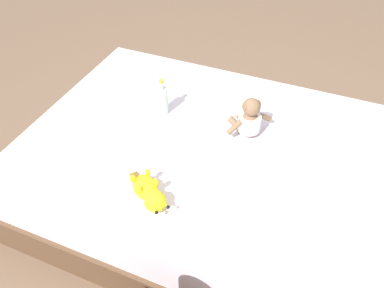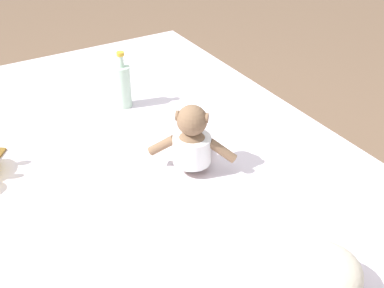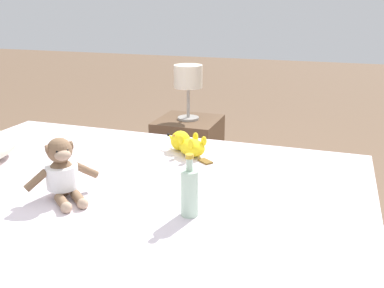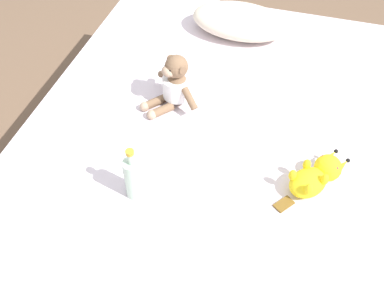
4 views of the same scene
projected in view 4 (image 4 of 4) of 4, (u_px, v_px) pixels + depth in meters
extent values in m
plane|color=brown|center=(201.00, 200.00, 2.20)|extent=(16.00, 16.00, 0.00)
cube|color=brown|center=(201.00, 185.00, 2.12)|extent=(1.48, 2.08, 0.23)
cube|color=silver|center=(202.00, 151.00, 1.94)|extent=(1.43, 2.02, 0.24)
ellipsoid|color=beige|center=(240.00, 21.00, 2.28)|extent=(0.50, 0.31, 0.14)
ellipsoid|color=brown|center=(177.00, 88.00, 1.93)|extent=(0.15, 0.15, 0.15)
cylinder|color=white|center=(177.00, 87.00, 1.92)|extent=(0.17, 0.17, 0.09)
sphere|color=brown|center=(176.00, 67.00, 1.85)|extent=(0.10, 0.10, 0.10)
ellipsoid|color=tan|center=(168.00, 71.00, 1.84)|extent=(0.08, 0.08, 0.04)
sphere|color=black|center=(171.00, 70.00, 1.81)|extent=(0.01, 0.01, 0.01)
sphere|color=black|center=(166.00, 66.00, 1.83)|extent=(0.01, 0.01, 0.01)
cylinder|color=brown|center=(183.00, 70.00, 1.81)|extent=(0.03, 0.03, 0.03)
cylinder|color=brown|center=(170.00, 58.00, 1.86)|extent=(0.03, 0.03, 0.03)
cylinder|color=brown|center=(190.00, 99.00, 1.86)|extent=(0.09, 0.08, 0.08)
cylinder|color=brown|center=(165.00, 74.00, 1.97)|extent=(0.09, 0.08, 0.08)
cylinder|color=brown|center=(162.00, 110.00, 1.92)|extent=(0.09, 0.10, 0.04)
cylinder|color=brown|center=(155.00, 102.00, 1.95)|extent=(0.09, 0.10, 0.04)
sphere|color=tan|center=(152.00, 115.00, 1.90)|extent=(0.04, 0.04, 0.04)
sphere|color=tan|center=(144.00, 107.00, 1.93)|extent=(0.04, 0.04, 0.04)
ellipsoid|color=yellow|center=(308.00, 183.00, 1.63)|extent=(0.18, 0.19, 0.08)
sphere|color=yellow|center=(328.00, 168.00, 1.66)|extent=(0.10, 0.10, 0.10)
cone|color=yellow|center=(330.00, 156.00, 1.69)|extent=(0.06, 0.07, 0.05)
sphere|color=black|center=(336.00, 151.00, 1.69)|extent=(0.02, 0.02, 0.02)
cone|color=yellow|center=(342.00, 165.00, 1.66)|extent=(0.06, 0.07, 0.05)
sphere|color=black|center=(348.00, 160.00, 1.66)|extent=(0.02, 0.02, 0.02)
sphere|color=red|center=(323.00, 158.00, 1.66)|extent=(0.02, 0.02, 0.02)
sphere|color=red|center=(336.00, 168.00, 1.62)|extent=(0.02, 0.02, 0.02)
ellipsoid|color=yellow|center=(307.00, 165.00, 1.63)|extent=(0.04, 0.04, 0.05)
ellipsoid|color=yellow|center=(325.00, 179.00, 1.59)|extent=(0.04, 0.04, 0.05)
ellipsoid|color=yellow|center=(293.00, 175.00, 1.60)|extent=(0.04, 0.04, 0.05)
ellipsoid|color=yellow|center=(309.00, 189.00, 1.56)|extent=(0.04, 0.04, 0.05)
cube|color=brown|center=(284.00, 204.00, 1.61)|extent=(0.07, 0.08, 0.01)
cylinder|color=#B2D1B7|center=(134.00, 179.00, 1.58)|extent=(0.06, 0.06, 0.17)
cylinder|color=#B2D1B7|center=(131.00, 158.00, 1.51)|extent=(0.02, 0.02, 0.05)
cylinder|color=gold|center=(130.00, 152.00, 1.48)|extent=(0.03, 0.03, 0.01)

